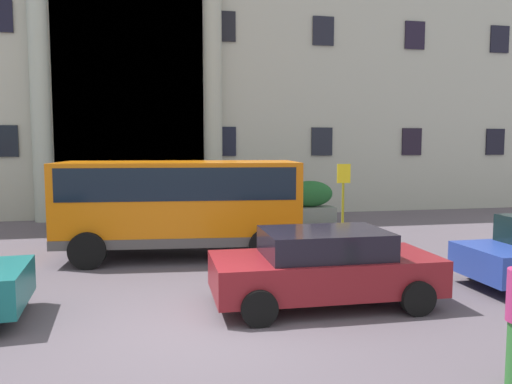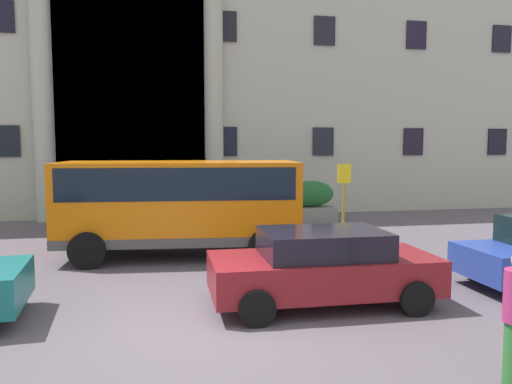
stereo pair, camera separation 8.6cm
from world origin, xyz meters
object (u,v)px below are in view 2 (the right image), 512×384
orange_minibus (180,199)px  parked_sedan_second (323,266)px  bus_stop_sign (344,192)px  hedge_planter_east (193,205)px  hedge_planter_entrance_right (311,203)px

orange_minibus → parked_sedan_second: bearing=-57.7°
bus_stop_sign → hedge_planter_east: (-4.50, 3.52, -0.69)m
parked_sedan_second → orange_minibus: bearing=117.7°
orange_minibus → parked_sedan_second: (2.42, -4.68, -0.81)m
orange_minibus → hedge_planter_entrance_right: bearing=48.0°
bus_stop_sign → hedge_planter_entrance_right: bus_stop_sign is taller
orange_minibus → hedge_planter_entrance_right: 7.04m
bus_stop_sign → parked_sedan_second: 6.77m
hedge_planter_entrance_right → parked_sedan_second: (-2.70, -9.45, -0.06)m
bus_stop_sign → hedge_planter_entrance_right: size_ratio=1.28×
bus_stop_sign → parked_sedan_second: bus_stop_sign is taller
bus_stop_sign → hedge_planter_east: bus_stop_sign is taller
hedge_planter_east → parked_sedan_second: bearing=-79.8°
orange_minibus → hedge_planter_entrance_right: size_ratio=3.41×
bus_stop_sign → parked_sedan_second: (-2.75, -6.13, -0.76)m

